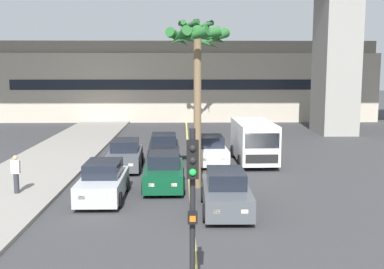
{
  "coord_description": "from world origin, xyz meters",
  "views": [
    {
      "loc": [
        -0.32,
        -2.79,
        5.4
      ],
      "look_at": [
        0.0,
        14.0,
        3.03
      ],
      "focal_mm": 44.48,
      "sensor_mm": 36.0,
      "label": 1
    }
  ],
  "objects": [
    {
      "name": "delivery_van",
      "position": [
        3.7,
        23.88,
        1.29
      ],
      "size": [
        2.24,
        5.29,
        2.36
      ],
      "color": "white",
      "rests_on": "ground"
    },
    {
      "name": "traffic_light_median_near",
      "position": [
        -0.13,
        6.52,
        2.71
      ],
      "size": [
        0.24,
        0.37,
        4.2
      ],
      "color": "black",
      "rests_on": "ground"
    },
    {
      "name": "car_queue_second",
      "position": [
        -1.18,
        18.31,
        0.72
      ],
      "size": [
        1.87,
        4.12,
        1.56
      ],
      "color": "#0C4728",
      "rests_on": "ground"
    },
    {
      "name": "palm_tree_mid_median",
      "position": [
        0.33,
        18.28,
        6.08
      ],
      "size": [
        2.89,
        2.88,
        7.23
      ],
      "color": "brown",
      "rests_on": "ground"
    },
    {
      "name": "car_queue_front",
      "position": [
        1.3,
        14.63,
        0.72
      ],
      "size": [
        1.88,
        4.12,
        1.56
      ],
      "color": "#4C5156",
      "rests_on": "ground"
    },
    {
      "name": "lane_stripe_center",
      "position": [
        0.0,
        24.0,
        0.0
      ],
      "size": [
        0.14,
        56.0,
        0.01
      ],
      "primitive_type": "cube",
      "color": "#DBCC4C",
      "rests_on": "ground"
    },
    {
      "name": "car_queue_third",
      "position": [
        -1.44,
        24.53,
        0.72
      ],
      "size": [
        1.93,
        4.15,
        1.56
      ],
      "color": "black",
      "rests_on": "ground"
    },
    {
      "name": "pedestrian_near_crosswalk",
      "position": [
        -7.34,
        16.86,
        1.0
      ],
      "size": [
        0.34,
        0.22,
        1.62
      ],
      "color": "#2D2D38",
      "rests_on": "sidewalk_left"
    },
    {
      "name": "pier_building_backdrop",
      "position": [
        0.0,
        48.0,
        3.94
      ],
      "size": [
        38.25,
        8.04,
        8.01
      ],
      "color": "#BCB29E",
      "rests_on": "ground"
    },
    {
      "name": "car_queue_sixth",
      "position": [
        -3.63,
        16.42,
        0.72
      ],
      "size": [
        1.84,
        4.1,
        1.56
      ],
      "color": "#B7BABF",
      "rests_on": "ground"
    },
    {
      "name": "car_queue_fourth",
      "position": [
        -3.45,
        22.4,
        0.72
      ],
      "size": [
        1.93,
        4.15,
        1.56
      ],
      "color": "#4C5156",
      "rests_on": "ground"
    },
    {
      "name": "palm_tree_near_median",
      "position": [
        0.74,
        37.13,
        7.42
      ],
      "size": [
        3.03,
        3.1,
        9.35
      ],
      "color": "brown",
      "rests_on": "ground"
    },
    {
      "name": "car_queue_fifth",
      "position": [
        1.24,
        23.76,
        0.72
      ],
      "size": [
        1.94,
        4.15,
        1.56
      ],
      "color": "white",
      "rests_on": "ground"
    }
  ]
}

